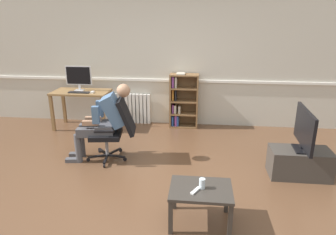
{
  "coord_description": "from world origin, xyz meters",
  "views": [
    {
      "loc": [
        0.62,
        -3.39,
        2.1
      ],
      "look_at": [
        0.15,
        0.85,
        0.7
      ],
      "focal_mm": 31.94,
      "sensor_mm": 36.0,
      "label": 1
    }
  ],
  "objects_px": {
    "keyboard": "(79,92)",
    "computer_mouse": "(92,92)",
    "person_seated": "(104,120)",
    "drinking_glass": "(202,183)",
    "coffee_table": "(201,193)",
    "bookshelf": "(182,101)",
    "tv_stand": "(299,163)",
    "computer_desk": "(81,97)",
    "spare_remote": "(196,191)",
    "radiator": "(132,108)",
    "office_chair": "(115,127)",
    "imac_monitor": "(79,76)",
    "tv_screen": "(305,129)"
  },
  "relations": [
    {
      "from": "imac_monitor",
      "to": "tv_screen",
      "type": "bearing_deg",
      "value": -23.85
    },
    {
      "from": "computer_mouse",
      "to": "coffee_table",
      "type": "height_order",
      "value": "computer_mouse"
    },
    {
      "from": "computer_desk",
      "to": "spare_remote",
      "type": "bearing_deg",
      "value": -50.64
    },
    {
      "from": "person_seated",
      "to": "computer_mouse",
      "type": "bearing_deg",
      "value": -161.48
    },
    {
      "from": "office_chair",
      "to": "tv_stand",
      "type": "height_order",
      "value": "office_chair"
    },
    {
      "from": "computer_mouse",
      "to": "tv_screen",
      "type": "bearing_deg",
      "value": -23.14
    },
    {
      "from": "computer_desk",
      "to": "person_seated",
      "type": "height_order",
      "value": "person_seated"
    },
    {
      "from": "tv_screen",
      "to": "coffee_table",
      "type": "distance_m",
      "value": 1.83
    },
    {
      "from": "keyboard",
      "to": "bookshelf",
      "type": "bearing_deg",
      "value": 12.34
    },
    {
      "from": "keyboard",
      "to": "tv_screen",
      "type": "bearing_deg",
      "value": -21.42
    },
    {
      "from": "drinking_glass",
      "to": "office_chair",
      "type": "bearing_deg",
      "value": 133.08
    },
    {
      "from": "imac_monitor",
      "to": "office_chair",
      "type": "relative_size",
      "value": 0.53
    },
    {
      "from": "bookshelf",
      "to": "tv_stand",
      "type": "height_order",
      "value": "bookshelf"
    },
    {
      "from": "bookshelf",
      "to": "tv_stand",
      "type": "bearing_deg",
      "value": -46.98
    },
    {
      "from": "keyboard",
      "to": "computer_mouse",
      "type": "xyz_separation_m",
      "value": [
        0.26,
        0.02,
        0.01
      ]
    },
    {
      "from": "imac_monitor",
      "to": "coffee_table",
      "type": "bearing_deg",
      "value": -49.47
    },
    {
      "from": "computer_desk",
      "to": "office_chair",
      "type": "bearing_deg",
      "value": -51.69
    },
    {
      "from": "person_seated",
      "to": "tv_screen",
      "type": "bearing_deg",
      "value": 77.48
    },
    {
      "from": "imac_monitor",
      "to": "radiator",
      "type": "relative_size",
      "value": 0.68
    },
    {
      "from": "drinking_glass",
      "to": "tv_stand",
      "type": "bearing_deg",
      "value": 40.7
    },
    {
      "from": "computer_mouse",
      "to": "drinking_glass",
      "type": "xyz_separation_m",
      "value": [
        2.12,
        -2.65,
        -0.3
      ]
    },
    {
      "from": "computer_desk",
      "to": "office_chair",
      "type": "distance_m",
      "value": 1.72
    },
    {
      "from": "person_seated",
      "to": "coffee_table",
      "type": "relative_size",
      "value": 1.84
    },
    {
      "from": "spare_remote",
      "to": "office_chair",
      "type": "bearing_deg",
      "value": 160.01
    },
    {
      "from": "spare_remote",
      "to": "imac_monitor",
      "type": "bearing_deg",
      "value": 158.94
    },
    {
      "from": "keyboard",
      "to": "radiator",
      "type": "relative_size",
      "value": 0.53
    },
    {
      "from": "radiator",
      "to": "tv_stand",
      "type": "relative_size",
      "value": 0.95
    },
    {
      "from": "computer_mouse",
      "to": "coffee_table",
      "type": "distance_m",
      "value": 3.42
    },
    {
      "from": "coffee_table",
      "to": "tv_stand",
      "type": "bearing_deg",
      "value": 40.55
    },
    {
      "from": "radiator",
      "to": "office_chair",
      "type": "xyz_separation_m",
      "value": [
        0.13,
        -1.74,
        0.21
      ]
    },
    {
      "from": "radiator",
      "to": "computer_mouse",
      "type": "bearing_deg",
      "value": -141.94
    },
    {
      "from": "person_seated",
      "to": "drinking_glass",
      "type": "distance_m",
      "value": 2.06
    },
    {
      "from": "computer_desk",
      "to": "tv_stand",
      "type": "height_order",
      "value": "computer_desk"
    },
    {
      "from": "bookshelf",
      "to": "tv_stand",
      "type": "distance_m",
      "value": 2.62
    },
    {
      "from": "computer_desk",
      "to": "spare_remote",
      "type": "xyz_separation_m",
      "value": [
        2.33,
        -2.84,
        -0.21
      ]
    },
    {
      "from": "tv_stand",
      "to": "coffee_table",
      "type": "distance_m",
      "value": 1.81
    },
    {
      "from": "person_seated",
      "to": "coffee_table",
      "type": "distance_m",
      "value": 2.07
    },
    {
      "from": "keyboard",
      "to": "person_seated",
      "type": "bearing_deg",
      "value": -54.44
    },
    {
      "from": "computer_mouse",
      "to": "computer_desk",
      "type": "bearing_deg",
      "value": 156.82
    },
    {
      "from": "computer_mouse",
      "to": "drinking_glass",
      "type": "bearing_deg",
      "value": -51.41
    },
    {
      "from": "person_seated",
      "to": "tv_stand",
      "type": "bearing_deg",
      "value": 77.48
    },
    {
      "from": "office_chair",
      "to": "tv_stand",
      "type": "bearing_deg",
      "value": 76.71
    },
    {
      "from": "imac_monitor",
      "to": "spare_remote",
      "type": "xyz_separation_m",
      "value": [
        2.38,
        -2.92,
        -0.61
      ]
    },
    {
      "from": "imac_monitor",
      "to": "office_chair",
      "type": "bearing_deg",
      "value": -51.94
    },
    {
      "from": "bookshelf",
      "to": "drinking_glass",
      "type": "xyz_separation_m",
      "value": [
        0.41,
        -3.06,
        -0.06
      ]
    },
    {
      "from": "coffee_table",
      "to": "drinking_glass",
      "type": "height_order",
      "value": "drinking_glass"
    },
    {
      "from": "keyboard",
      "to": "office_chair",
      "type": "relative_size",
      "value": 0.41
    },
    {
      "from": "office_chair",
      "to": "coffee_table",
      "type": "relative_size",
      "value": 1.5
    },
    {
      "from": "computer_mouse",
      "to": "person_seated",
      "type": "bearing_deg",
      "value": -63.67
    },
    {
      "from": "keyboard",
      "to": "radiator",
      "type": "distance_m",
      "value": 1.15
    }
  ]
}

